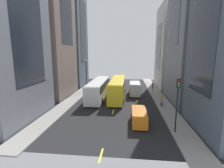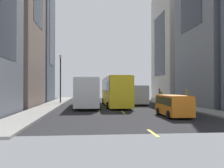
% 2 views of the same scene
% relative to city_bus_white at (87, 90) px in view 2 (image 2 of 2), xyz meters
% --- Properties ---
extents(ground_plane, '(42.41, 42.41, 0.00)m').
position_rel_city_bus_white_xyz_m(ground_plane, '(3.42, 3.08, -2.01)').
color(ground_plane, black).
extents(sidewalk_west, '(2.50, 44.00, 0.15)m').
position_rel_city_bus_white_xyz_m(sidewalk_west, '(-4.53, 3.08, -1.93)').
color(sidewalk_west, gray).
rests_on(sidewalk_west, ground).
extents(sidewalk_east, '(2.50, 44.00, 0.15)m').
position_rel_city_bus_white_xyz_m(sidewalk_east, '(11.38, 3.08, -1.93)').
color(sidewalk_east, gray).
rests_on(sidewalk_east, ground).
extents(lane_stripe_0, '(0.16, 2.00, 0.01)m').
position_rel_city_bus_white_xyz_m(lane_stripe_0, '(3.42, -17.92, -2.00)').
color(lane_stripe_0, yellow).
rests_on(lane_stripe_0, ground).
extents(lane_stripe_1, '(0.16, 2.00, 0.01)m').
position_rel_city_bus_white_xyz_m(lane_stripe_1, '(3.42, -7.42, -2.00)').
color(lane_stripe_1, yellow).
rests_on(lane_stripe_1, ground).
extents(lane_stripe_2, '(0.16, 2.00, 0.01)m').
position_rel_city_bus_white_xyz_m(lane_stripe_2, '(3.42, 3.08, -2.00)').
color(lane_stripe_2, yellow).
rests_on(lane_stripe_2, ground).
extents(lane_stripe_3, '(0.16, 2.00, 0.01)m').
position_rel_city_bus_white_xyz_m(lane_stripe_3, '(3.42, 13.58, -2.00)').
color(lane_stripe_3, yellow).
rests_on(lane_stripe_3, ground).
extents(lane_stripe_4, '(0.16, 2.00, 0.01)m').
position_rel_city_bus_white_xyz_m(lane_stripe_4, '(3.42, 24.08, -2.00)').
color(lane_stripe_4, yellow).
rests_on(lane_stripe_4, ground).
extents(building_west_2, '(10.04, 8.98, 27.14)m').
position_rel_city_bus_white_xyz_m(building_west_2, '(-10.95, 12.05, 11.56)').
color(building_west_2, '#4C5666').
rests_on(building_west_2, ground).
extents(building_east_2, '(9.65, 11.16, 19.67)m').
position_rel_city_bus_white_xyz_m(building_east_2, '(17.61, 12.67, 7.83)').
color(building_east_2, beige).
rests_on(building_east_2, ground).
extents(city_bus_white, '(2.80, 12.91, 3.35)m').
position_rel_city_bus_white_xyz_m(city_bus_white, '(0.00, 0.00, 0.00)').
color(city_bus_white, silver).
rests_on(city_bus_white, ground).
extents(streetcar_yellow, '(2.70, 13.43, 3.59)m').
position_rel_city_bus_white_xyz_m(streetcar_yellow, '(3.53, 0.74, 0.11)').
color(streetcar_yellow, yellow).
rests_on(streetcar_yellow, ground).
extents(delivery_van_white, '(2.25, 5.22, 2.58)m').
position_rel_city_bus_white_xyz_m(delivery_van_white, '(6.84, 2.92, -0.50)').
color(delivery_van_white, white).
rests_on(delivery_van_white, ground).
extents(car_orange_0, '(1.88, 4.32, 1.70)m').
position_rel_city_bus_white_xyz_m(car_orange_0, '(6.89, -11.25, -1.01)').
color(car_orange_0, orange).
rests_on(car_orange_0, ground).
extents(pedestrian_walking_far, '(0.29, 0.29, 2.18)m').
position_rel_city_bus_white_xyz_m(pedestrian_walking_far, '(10.75, 5.56, -0.68)').
color(pedestrian_walking_far, gold).
rests_on(pedestrian_walking_far, ground).
extents(pedestrian_waiting_curb, '(0.32, 0.32, 2.03)m').
position_rel_city_bus_white_xyz_m(pedestrian_waiting_curb, '(10.81, -4.45, -0.78)').
color(pedestrian_waiting_curb, navy).
rests_on(pedestrian_waiting_curb, ground).
extents(pedestrian_crossing_mid, '(0.32, 0.32, 2.09)m').
position_rel_city_bus_white_xyz_m(pedestrian_crossing_mid, '(6.73, -8.42, -0.89)').
color(pedestrian_crossing_mid, black).
rests_on(pedestrian_crossing_mid, ground).
extents(streetlamp_near, '(0.44, 0.44, 6.91)m').
position_rel_city_bus_white_xyz_m(streetlamp_near, '(-3.78, 5.61, 2.38)').
color(streetlamp_near, black).
rests_on(streetlamp_near, ground).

